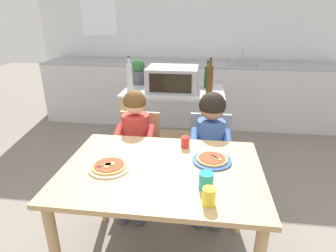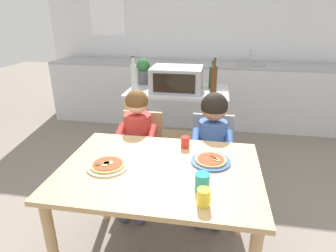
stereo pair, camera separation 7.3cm
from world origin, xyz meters
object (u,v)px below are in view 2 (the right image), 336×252
Objects in this scene: toaster_oven at (177,79)px; dining_chair_left at (141,152)px; child_in_red_shirt at (136,139)px; drinking_cup_teal at (202,182)px; bottle_squat_spirits at (134,77)px; pizza_plate_blue_rimmed at (211,161)px; potted_herb_plant at (143,70)px; kitchen_island_cart at (178,117)px; bottle_brown_beer at (213,77)px; pizza_plate_cream at (108,165)px; bottle_slim_sauce at (214,80)px; drinking_cup_red at (185,142)px; drinking_cup_yellow at (204,197)px; child_in_blue_striped_shirt at (212,140)px; dining_table at (160,183)px; dining_chair_right at (211,156)px.

toaster_oven reaches higher than dining_chair_left.
child_in_red_shirt is 11.21× the size of drinking_cup_teal.
bottle_squat_spirits is 1.42× the size of pizza_plate_blue_rimmed.
kitchen_island_cart is at bearing -24.44° from potted_herb_plant.
bottle_brown_beer is 3.09× the size of drinking_cup_teal.
pizza_plate_blue_rimmed is (0.61, 0.16, -0.00)m from pizza_plate_cream.
bottle_brown_beer is at bearing 57.62° from child_in_red_shirt.
pizza_plate_cream is (0.17, -1.57, -0.26)m from potted_herb_plant.
bottle_slim_sauce reaches higher than bottle_brown_beer.
drinking_cup_teal reaches higher than drinking_cup_red.
toaster_oven is at bearing 103.18° from drinking_cup_teal.
potted_herb_plant is 3.08× the size of drinking_cup_yellow.
bottle_brown_beer reaches higher than drinking_cup_red.
child_in_blue_striped_shirt reaches higher than kitchen_island_cart.
pizza_plate_blue_rimmed is at bearing 15.20° from pizza_plate_cream.
bottle_brown_beer is 1.11m from child_in_red_shirt.
bottle_slim_sauce is 3.98× the size of drinking_cup_yellow.
potted_herb_plant is at bearing 151.80° from toaster_oven.
drinking_cup_teal is at bearing -92.66° from child_in_blue_striped_shirt.
drinking_cup_yellow is at bearing -67.48° from potted_herb_plant.
pizza_plate_cream is 2.77× the size of drinking_cup_yellow.
pizza_plate_cream is (-0.00, -0.73, 0.28)m from dining_chair_left.
toaster_oven is 0.84m from child_in_red_shirt.
bottle_slim_sauce reaches higher than dining_table.
pizza_plate_blue_rimmed is at bearing 87.04° from drinking_cup_yellow.
toaster_oven is 0.48× the size of child_in_blue_striped_shirt.
pizza_plate_blue_rimmed is at bearing -72.87° from kitchen_island_cart.
pizza_plate_cream is (-0.61, -0.64, 0.08)m from child_in_blue_striped_shirt.
bottle_squat_spirits is 1.42× the size of pizza_plate_cream.
kitchen_island_cart is 0.62m from potted_herb_plant.
kitchen_island_cart is 0.98× the size of child_in_blue_striped_shirt.
drinking_cup_teal is at bearing -76.82° from toaster_oven.
bottle_slim_sauce reaches higher than kitchen_island_cart.
kitchen_island_cart is at bearing 116.95° from child_in_blue_striped_shirt.
pizza_plate_cream is 0.55m from drinking_cup_red.
pizza_plate_cream is at bearing -164.80° from pizza_plate_blue_rimmed.
bottle_slim_sauce is 0.43× the size of dining_chair_left.
pizza_plate_blue_rimmed is 3.19× the size of drinking_cup_red.
potted_herb_plant is 1.99m from drinking_cup_yellow.
kitchen_island_cart is 3.54× the size of bottle_brown_beer.
pizza_plate_blue_rimmed reaches higher than dining_table.
bottle_slim_sauce is at bearing 89.36° from drinking_cup_teal.
bottle_brown_beer reaches higher than toaster_oven.
bottle_slim_sauce is at bearing -23.76° from potted_herb_plant.
dining_chair_left is at bearing -69.97° from bottle_squat_spirits.
child_in_red_shirt is (-0.57, -0.90, -0.34)m from bottle_brown_beer.
bottle_squat_spirits is at bearing 118.82° from drinking_cup_teal.
drinking_cup_yellow is at bearing -56.22° from child_in_red_shirt.
dining_table is (-0.28, -1.19, -0.38)m from bottle_slim_sauce.
child_in_red_shirt is at bearing -166.18° from dining_chair_right.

